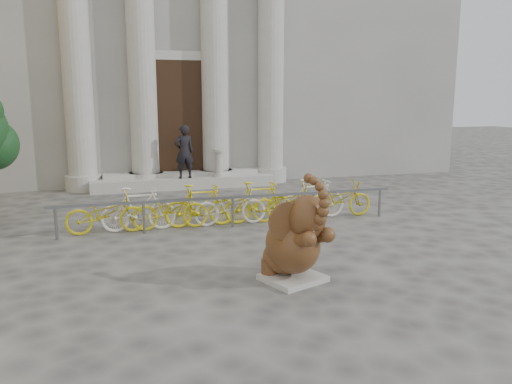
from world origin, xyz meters
name	(u,v)px	position (x,y,z in m)	size (l,w,h in m)	color
ground	(271,284)	(0.00, 0.00, 0.00)	(80.00, 80.00, 0.00)	#474442
classical_building	(161,25)	(0.00, 14.93, 5.98)	(22.00, 10.70, 12.00)	gray
entrance_steps	(184,182)	(0.00, 9.40, 0.18)	(6.00, 1.20, 0.36)	#A8A59E
elephant_statue	(295,242)	(0.40, 0.02, 0.65)	(1.20, 1.42, 1.78)	#A8A59E
bike_rack	(230,204)	(0.30, 3.96, 0.50)	(8.00, 0.53, 1.00)	slate
pedestrian	(184,152)	(-0.01, 9.06, 1.23)	(0.64, 0.42, 1.74)	black
balustrade_post	(219,164)	(1.17, 9.10, 0.79)	(0.38, 0.38, 0.93)	#A8A59E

